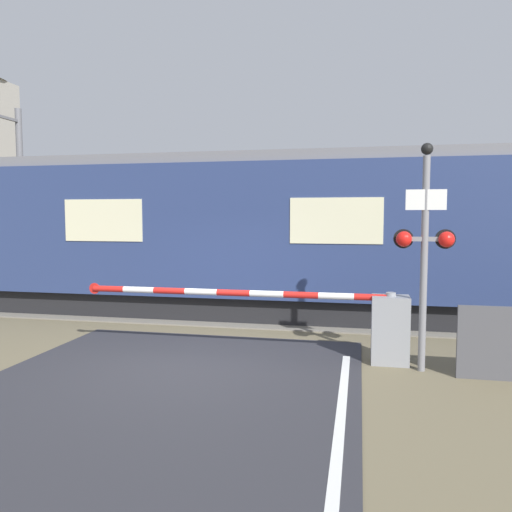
{
  "coord_description": "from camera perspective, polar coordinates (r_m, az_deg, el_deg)",
  "views": [
    {
      "loc": [
        2.68,
        -7.51,
        2.41
      ],
      "look_at": [
        0.82,
        1.4,
        1.69
      ],
      "focal_mm": 35.0,
      "sensor_mm": 36.0,
      "label": 1
    }
  ],
  "objects": [
    {
      "name": "ground_plane",
      "position": [
        8.33,
        -7.71,
        -12.32
      ],
      "size": [
        80.0,
        80.0,
        0.0
      ],
      "primitive_type": "plane",
      "color": "#6B6047"
    },
    {
      "name": "track_bed",
      "position": [
        12.4,
        -0.94,
        -6.55
      ],
      "size": [
        36.0,
        3.2,
        0.13
      ],
      "color": "slate",
      "rests_on": "ground_plane"
    },
    {
      "name": "train",
      "position": [
        11.88,
        9.42,
        2.33
      ],
      "size": [
        19.17,
        2.78,
        3.83
      ],
      "color": "black",
      "rests_on": "ground_plane"
    },
    {
      "name": "crossing_barrier",
      "position": [
        8.5,
        11.86,
        -7.45
      ],
      "size": [
        5.69,
        0.44,
        1.19
      ],
      "color": "gray",
      "rests_on": "ground_plane"
    },
    {
      "name": "signal_post",
      "position": [
        8.07,
        18.71,
        1.43
      ],
      "size": [
        0.92,
        0.26,
        3.52
      ],
      "color": "gray",
      "rests_on": "ground_plane"
    },
    {
      "name": "catenary_pole",
      "position": [
        17.68,
        -25.35,
        6.19
      ],
      "size": [
        0.2,
        1.9,
        5.81
      ],
      "color": "slate",
      "rests_on": "ground_plane"
    }
  ]
}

